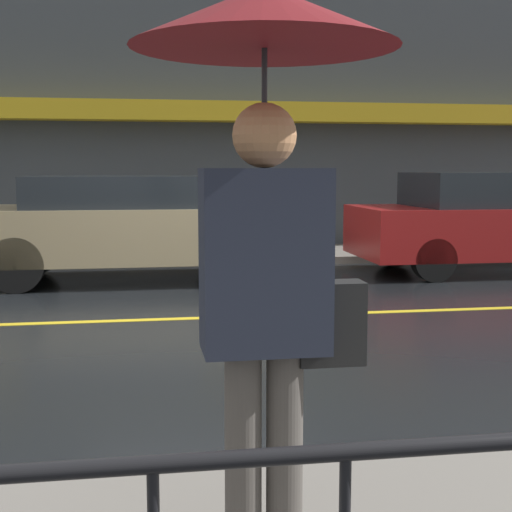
# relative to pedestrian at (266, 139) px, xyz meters

# --- Properties ---
(ground_plane) EXTENTS (80.00, 80.00, 0.00)m
(ground_plane) POSITION_rel_pedestrian_xyz_m (0.15, 4.97, -1.68)
(ground_plane) COLOR black
(sidewalk_far) EXTENTS (28.00, 1.95, 0.12)m
(sidewalk_far) POSITION_rel_pedestrian_xyz_m (0.15, 9.88, -1.62)
(sidewalk_far) COLOR slate
(sidewalk_far) RESTS_ON ground_plane
(lane_marking) EXTENTS (25.20, 0.12, 0.01)m
(lane_marking) POSITION_rel_pedestrian_xyz_m (0.15, 4.97, -1.68)
(lane_marking) COLOR gold
(lane_marking) RESTS_ON ground_plane
(building_storefront) EXTENTS (28.00, 0.85, 5.10)m
(building_storefront) POSITION_rel_pedestrian_xyz_m (0.15, 10.98, 0.87)
(building_storefront) COLOR #383D42
(building_storefront) RESTS_ON ground_plane
(pedestrian) EXTENTS (0.92, 0.92, 2.07)m
(pedestrian) POSITION_rel_pedestrian_xyz_m (0.00, 0.00, 0.00)
(pedestrian) COLOR #4C4742
(pedestrian) RESTS_ON sidewalk_near
(car_tan) EXTENTS (4.46, 1.82, 1.47)m
(car_tan) POSITION_rel_pedestrian_xyz_m (-0.68, 7.72, -0.90)
(car_tan) COLOR tan
(car_tan) RESTS_ON ground_plane
(car_red) EXTENTS (4.33, 1.82, 1.52)m
(car_red) POSITION_rel_pedestrian_xyz_m (4.90, 7.72, -0.91)
(car_red) COLOR maroon
(car_red) RESTS_ON ground_plane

